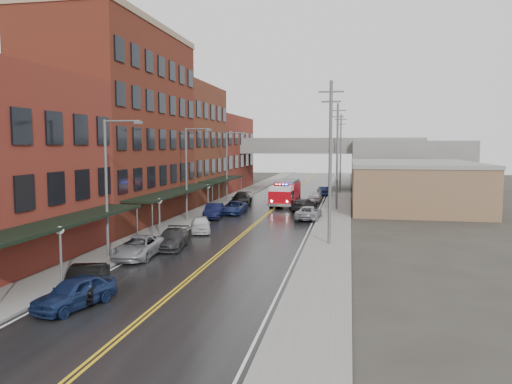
{
  "coord_description": "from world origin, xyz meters",
  "views": [
    {
      "loc": [
        8.6,
        -21.64,
        7.41
      ],
      "look_at": [
        0.01,
        24.01,
        3.0
      ],
      "focal_mm": 35.0,
      "sensor_mm": 36.0,
      "label": 1
    }
  ],
  "objects": [
    {
      "name": "road",
      "position": [
        0.0,
        30.0,
        0.01
      ],
      "size": [
        11.0,
        160.0,
        0.02
      ],
      "primitive_type": "cube",
      "color": "black",
      "rests_on": "ground"
    },
    {
      "name": "parked_car_left_7",
      "position": [
        -4.36,
        37.34,
        0.78
      ],
      "size": [
        2.49,
        5.47,
        1.55
      ],
      "primitive_type": "imported",
      "rotation": [
        0.0,
        0.0,
        0.06
      ],
      "color": "black",
      "rests_on": "ground"
    },
    {
      "name": "awning_2",
      "position": [
        -7.49,
        40.5,
        2.99
      ],
      "size": [
        2.6,
        13.0,
        3.09
      ],
      "color": "black",
      "rests_on": "ground"
    },
    {
      "name": "fire_truck",
      "position": [
        0.94,
        38.39,
        1.65
      ],
      "size": [
        3.6,
        8.42,
        3.04
      ],
      "rotation": [
        0.0,
        0.0,
        -0.04
      ],
      "color": "#B70813",
      "rests_on": "ground"
    },
    {
      "name": "parked_car_left_1",
      "position": [
        -4.04,
        0.3,
        0.73
      ],
      "size": [
        2.76,
        4.72,
        1.47
      ],
      "primitive_type": "imported",
      "rotation": [
        0.0,
        0.0,
        0.29
      ],
      "color": "black",
      "rests_on": "ground"
    },
    {
      "name": "parked_car_right_2",
      "position": [
        4.25,
        42.77,
        0.68
      ],
      "size": [
        1.7,
        4.02,
        1.36
      ],
      "primitive_type": "imported",
      "rotation": [
        0.0,
        0.0,
        3.12
      ],
      "color": "#B9B9B9",
      "rests_on": "ground"
    },
    {
      "name": "overpass",
      "position": [
        0.0,
        62.0,
        5.99
      ],
      "size": [
        40.0,
        10.0,
        7.5
      ],
      "color": "slate",
      "rests_on": "ground"
    },
    {
      "name": "right_far_block",
      "position": [
        18.0,
        70.0,
        4.0
      ],
      "size": [
        18.0,
        30.0,
        8.0
      ],
      "primitive_type": "cube",
      "color": "slate",
      "rests_on": "ground"
    },
    {
      "name": "brick_building_c",
      "position": [
        -13.3,
        40.5,
        7.5
      ],
      "size": [
        9.0,
        15.0,
        15.0
      ],
      "primitive_type": "cube",
      "color": "brown",
      "rests_on": "ground"
    },
    {
      "name": "utility_pole_1",
      "position": [
        7.2,
        35.0,
        6.31
      ],
      "size": [
        1.8,
        0.24,
        12.0
      ],
      "color": "#59595B",
      "rests_on": "ground"
    },
    {
      "name": "street_lamp_2",
      "position": [
        -6.55,
        40.0,
        5.19
      ],
      "size": [
        2.64,
        0.22,
        9.0
      ],
      "color": "#59595B",
      "rests_on": "ground"
    },
    {
      "name": "tan_building",
      "position": [
        16.0,
        40.0,
        2.5
      ],
      "size": [
        14.0,
        22.0,
        5.0
      ],
      "primitive_type": "cube",
      "color": "#825F46",
      "rests_on": "ground"
    },
    {
      "name": "awning_0",
      "position": [
        -7.49,
        4.0,
        2.99
      ],
      "size": [
        2.6,
        16.0,
        3.09
      ],
      "color": "black",
      "rests_on": "ground"
    },
    {
      "name": "street_lamp_0",
      "position": [
        -6.55,
        8.0,
        5.19
      ],
      "size": [
        2.64,
        0.22,
        9.0
      ],
      "color": "#59595B",
      "rests_on": "ground"
    },
    {
      "name": "parked_car_left_0",
      "position": [
        -3.6,
        -1.4,
        0.71
      ],
      "size": [
        2.75,
        4.48,
        1.42
      ],
      "primitive_type": "imported",
      "rotation": [
        0.0,
        0.0,
        -0.27
      ],
      "color": "#13224A",
      "rests_on": "ground"
    },
    {
      "name": "globe_lamp_2",
      "position": [
        -6.4,
        30.0,
        2.31
      ],
      "size": [
        0.44,
        0.44,
        3.12
      ],
      "color": "#59595B",
      "rests_on": "ground"
    },
    {
      "name": "parked_car_right_3",
      "position": [
        5.0,
        50.82,
        0.7
      ],
      "size": [
        2.38,
        4.47,
        1.4
      ],
      "primitive_type": "imported",
      "rotation": [
        0.0,
        0.0,
        3.36
      ],
      "color": "black",
      "rests_on": "ground"
    },
    {
      "name": "parked_car_right_0",
      "position": [
        4.66,
        27.48,
        0.68
      ],
      "size": [
        2.5,
        5.01,
        1.36
      ],
      "primitive_type": "imported",
      "rotation": [
        0.0,
        0.0,
        3.09
      ],
      "color": "#929399",
      "rests_on": "ground"
    },
    {
      "name": "brick_building_b",
      "position": [
        -13.3,
        23.0,
        9.0
      ],
      "size": [
        9.0,
        20.0,
        18.0
      ],
      "primitive_type": "cube",
      "color": "#5D2218",
      "rests_on": "ground"
    },
    {
      "name": "sidewalk_right",
      "position": [
        7.3,
        30.0,
        0.07
      ],
      "size": [
        3.0,
        160.0,
        0.15
      ],
      "primitive_type": "cube",
      "color": "slate",
      "rests_on": "ground"
    },
    {
      "name": "parked_car_left_2",
      "position": [
        -5.0,
        8.65,
        0.7
      ],
      "size": [
        2.57,
        5.14,
        1.4
      ],
      "primitive_type": "imported",
      "rotation": [
        0.0,
        0.0,
        0.05
      ],
      "color": "gray",
      "rests_on": "ground"
    },
    {
      "name": "globe_lamp_0",
      "position": [
        -6.4,
        2.0,
        2.31
      ],
      "size": [
        0.44,
        0.44,
        3.12
      ],
      "color": "#59595B",
      "rests_on": "ground"
    },
    {
      "name": "parked_car_left_6",
      "position": [
        -3.6,
        30.19,
        0.68
      ],
      "size": [
        2.26,
        4.89,
        1.36
      ],
      "primitive_type": "imported",
      "rotation": [
        0.0,
        0.0,
        -0.0
      ],
      "color": "navy",
      "rests_on": "ground"
    },
    {
      "name": "ground",
      "position": [
        0.0,
        0.0,
        0.0
      ],
      "size": [
        220.0,
        220.0,
        0.0
      ],
      "primitive_type": "plane",
      "color": "#2D2B26",
      "rests_on": "ground"
    },
    {
      "name": "globe_lamp_1",
      "position": [
        -6.4,
        16.0,
        2.31
      ],
      "size": [
        0.44,
        0.44,
        3.12
      ],
      "color": "#59595B",
      "rests_on": "ground"
    },
    {
      "name": "curb_right",
      "position": [
        5.65,
        30.0,
        0.07
      ],
      "size": [
        0.3,
        160.0,
        0.15
      ],
      "primitive_type": "cube",
      "color": "gray",
      "rests_on": "ground"
    },
    {
      "name": "utility_pole_0",
      "position": [
        7.2,
        15.0,
        6.31
      ],
      "size": [
        1.8,
        0.24,
        12.0
      ],
      "color": "#59595B",
      "rests_on": "ground"
    },
    {
      "name": "parked_car_left_5",
      "position": [
        -4.82,
        26.62,
        0.75
      ],
      "size": [
        2.13,
        4.69,
        1.49
      ],
      "primitive_type": "imported",
      "rotation": [
        0.0,
        0.0,
        0.13
      ],
      "color": "black",
      "rests_on": "ground"
    },
    {
      "name": "sidewalk_left",
      "position": [
        -7.3,
        30.0,
        0.07
      ],
      "size": [
        3.0,
        160.0,
        0.15
      ],
      "primitive_type": "cube",
      "color": "slate",
      "rests_on": "ground"
    },
    {
      "name": "parked_car_left_4",
      "position": [
        -3.75,
        18.51,
        0.69
      ],
      "size": [
        2.76,
        4.34,
        1.38
      ],
      "primitive_type": "imported",
      "rotation": [
        0.0,
        0.0,
        0.3
      ],
      "color": "silver",
      "rests_on": "ground"
    },
    {
      "name": "curb_left",
      "position": [
        -5.65,
        30.0,
        0.07
      ],
      "size": [
        0.3,
        160.0,
        0.15
      ],
      "primitive_type": "cube",
      "color": "gray",
      "rests_on": "ground"
    },
    {
      "name": "awning_1",
      "position": [
        -7.49,
        23.0,
        2.99
      ],
      "size": [
        2.6,
        18.0,
        3.09
      ],
      "color": "black",
      "rests_on": "ground"
    },
    {
      "name": "street_lamp_1",
      "position": [
        -6.55,
        24.0,
        5.19
      ],
      "size": [
        2.64,
        0.22,
        9.0
      ],
      "color": "#59595B",
      "rests_on": "ground"
    },
    {
      "name": "parked_car_left_3",
      "position": [
        -3.87,
        11.93,
        0.67
      ],
      "size": [
        2.41,
        4.83,
        1.35
      ],
      "primitive_type": "imported",
      "rotation": [
        0.0,
        0.0,
        0.12
      ],
      "color": "#262729",
      "rests_on": "ground"
    },
    {
      "name": "brick_building_far",
      "position": [
        -13.3,
        58.0,
        6.0
      ],
      "size": [
        9.0,
        20.0,
        12.0
      ],
      "primitive_type": "cube",
      "color": "maroon",
      "rests_on": "ground"
    },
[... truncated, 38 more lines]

